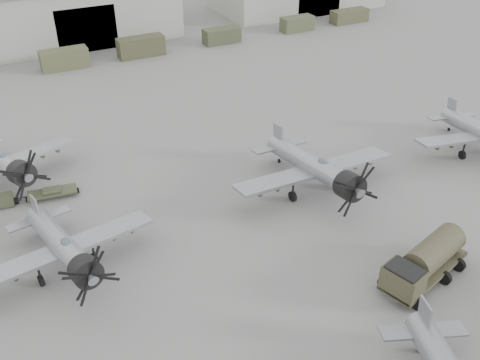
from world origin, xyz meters
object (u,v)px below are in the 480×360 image
Objects in this scene: aircraft_mid_1 at (64,248)px; tug_trailer at (21,197)px; aircraft_mid_2 at (317,169)px; aircraft_far_0 at (1,163)px; fuel_tanker at (425,261)px.

aircraft_mid_1 is 1.82× the size of tug_trailer.
aircraft_mid_2 is 2.02× the size of tug_trailer.
aircraft_mid_1 is 10.55m from tug_trailer.
aircraft_mid_2 is 25.71m from aircraft_far_0.
aircraft_mid_2 is 23.80m from tug_trailer.
aircraft_mid_2 reaches higher than aircraft_mid_1.
aircraft_mid_1 is 0.97× the size of aircraft_far_0.
aircraft_far_0 is at bearing 116.92° from fuel_tanker.
tug_trailer is (-21.54, 9.93, -2.01)m from aircraft_mid_2.
tug_trailer is at bearing 119.68° from fuel_tanker.
aircraft_far_0 is (-2.28, 13.23, 0.09)m from aircraft_mid_1.
aircraft_far_0 is 1.67× the size of fuel_tanker.
aircraft_mid_1 is at bearing 135.23° from fuel_tanker.
aircraft_mid_1 reaches higher than fuel_tanker.
aircraft_mid_1 is 13.42m from aircraft_far_0.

